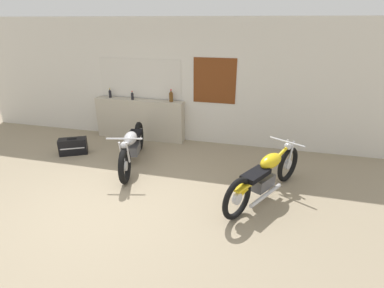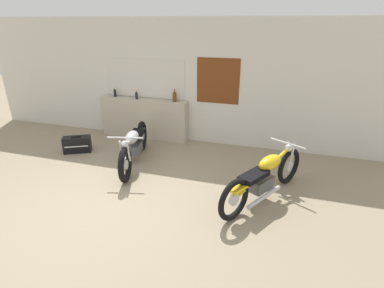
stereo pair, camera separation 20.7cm
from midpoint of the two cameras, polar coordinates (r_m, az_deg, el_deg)
name	(u,v)px [view 1 (the left image)]	position (r m, az deg, el deg)	size (l,w,h in m)	color
ground_plane	(103,209)	(5.00, -17.78, -11.69)	(24.00, 24.00, 0.00)	gray
wall_back	(166,82)	(7.13, -5.86, 11.75)	(10.00, 0.07, 2.80)	silver
sill_counter	(140,119)	(7.43, -10.66, 4.65)	(2.19, 0.28, 0.97)	#B7AD99
bottle_leftmost	(110,93)	(7.65, -16.10, 9.23)	(0.06, 0.06, 0.22)	black
bottle_left_center	(132,96)	(7.31, -12.11, 8.95)	(0.06, 0.06, 0.21)	black
bottle_center	(171,96)	(6.99, -4.87, 9.05)	(0.09, 0.09, 0.28)	#5B3814
motorcycle_silver	(132,146)	(6.10, -12.26, -0.44)	(0.76, 2.07, 0.80)	black
motorcycle_yellow	(266,175)	(4.97, 12.69, -5.86)	(1.16, 1.96, 0.82)	black
hard_case_black	(73,146)	(7.06, -22.48, -0.41)	(0.63, 0.49, 0.38)	black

